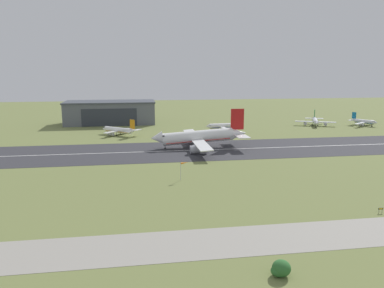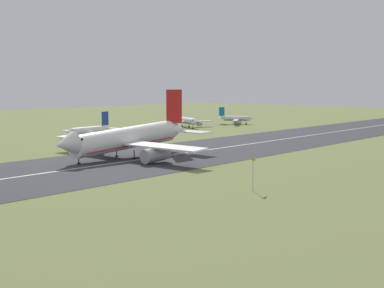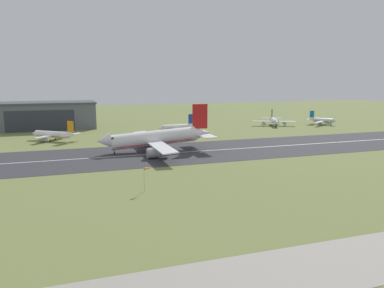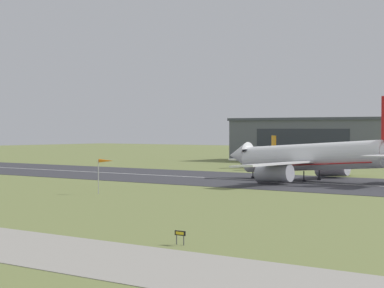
% 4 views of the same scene
% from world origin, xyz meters
% --- Properties ---
extents(runway_strip, '(432.66, 41.25, 0.06)m').
position_xyz_m(runway_strip, '(0.00, 121.43, 0.03)').
color(runway_strip, '#333338').
rests_on(runway_strip, ground_plane).
extents(runway_centreline, '(389.39, 0.70, 0.01)m').
position_xyz_m(runway_centreline, '(0.00, 121.43, 0.07)').
color(runway_centreline, silver).
rests_on(runway_centreline, runway_strip).
extents(airplane_landing, '(44.25, 52.27, 17.52)m').
position_xyz_m(airplane_landing, '(-9.71, 126.54, 4.91)').
color(airplane_landing, white).
rests_on(airplane_landing, ground_plane).
extents(airplane_parked_west, '(21.55, 17.59, 8.12)m').
position_xyz_m(airplane_parked_west, '(105.26, 177.20, 2.64)').
color(airplane_parked_west, silver).
rests_on(airplane_parked_west, ground_plane).
extents(airplane_parked_centre, '(20.41, 24.04, 9.47)m').
position_xyz_m(airplane_parked_centre, '(11.62, 169.97, 3.10)').
color(airplane_parked_centre, white).
rests_on(airplane_parked_centre, ground_plane).
extents(airplane_parked_far_east, '(23.93, 23.30, 9.29)m').
position_xyz_m(airplane_parked_far_east, '(74.90, 182.29, 2.94)').
color(airplane_parked_far_east, silver).
rests_on(airplane_parked_far_east, ground_plane).
extents(windsock_pole, '(2.73, 1.53, 5.93)m').
position_xyz_m(windsock_pole, '(-22.83, 77.51, 5.34)').
color(windsock_pole, '#B7B7BC').
rests_on(windsock_pole, ground_plane).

